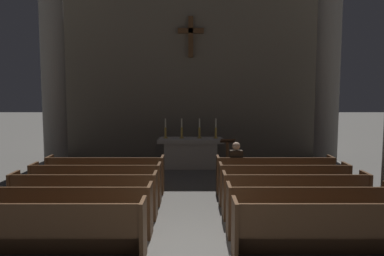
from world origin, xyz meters
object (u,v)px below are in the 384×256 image
Objects in this scene: pew_left_row_1 at (51,230)px; pew_right_row_3 at (297,196)px; column_right_second at (330,58)px; candlestick_outer_left at (167,132)px; column_left_second at (55,58)px; lone_worshipper at (237,166)px; pew_left_row_3 at (86,195)px; candlestick_outer_right at (217,132)px; pew_right_row_4 at (285,184)px; pew_right_row_5 at (276,175)px; candlestick_inner_right at (201,132)px; pew_left_row_5 at (108,175)px; lectern at (229,158)px; pew_left_row_4 at (98,184)px; candlestick_inner_left at (183,132)px; pew_right_row_1 at (331,230)px; pew_right_row_2 at (311,210)px; pew_left_row_2 at (71,210)px; altar at (192,152)px.

pew_right_row_3 is at bearing 24.00° from pew_left_row_1.
column_right_second is 5.91m from candlestick_outer_left.
column_left_second is 5.70× the size of lone_worshipper.
pew_left_row_3 is 5.97m from candlestick_outer_right.
pew_left_row_3 is 1.00× the size of pew_right_row_4.
pew_right_row_5 is 1.01m from lone_worshipper.
pew_left_row_3 is 6.39m from column_left_second.
candlestick_inner_right reaches higher than lone_worshipper.
column_left_second reaches higher than pew_left_row_5.
lectern is at bearing 109.00° from pew_right_row_4.
pew_left_row_4 is 4.42× the size of candlestick_outer_right.
candlestick_inner_left and candlestick_outer_right have the same top height.
lectern is at bearing 60.54° from pew_left_row_1.
candlestick_inner_right is (-1.85, 3.19, 0.75)m from pew_right_row_5.
pew_right_row_1 is 2.56× the size of lectern.
candlestick_inner_left is (-2.45, 4.14, 0.75)m from pew_right_row_4.
pew_right_row_5 is at bearing 90.00° from pew_right_row_2.
pew_left_row_2 is 1.00× the size of pew_right_row_4.
pew_left_row_5 is 4.71m from pew_right_row_3.
candlestick_outer_left is at bearing 180.00° from candlestick_outer_right.
pew_right_row_2 is (4.30, -1.91, 0.00)m from pew_left_row_4.
pew_left_row_2 and pew_right_row_1 have the same top height.
lone_worshipper is (-0.99, 1.00, 0.22)m from pew_right_row_4.
pew_right_row_3 is at bearing -67.15° from altar.
column_left_second is at bearing 143.21° from pew_right_row_3.
pew_left_row_3 is at bearing 156.00° from pew_right_row_1.
pew_left_row_1 is 1.00× the size of pew_left_row_3.
pew_left_row_1 is 4.30m from pew_right_row_1.
candlestick_inner_right reaches higher than altar.
lectern is (1.44, -1.20, -0.67)m from candlestick_inner_left.
lectern is at bearing -76.59° from candlestick_outer_right.
pew_right_row_5 is at bearing -56.00° from altar.
altar is at bearing 67.15° from pew_left_row_3.
lone_worshipper reaches higher than pew_left_row_2.
pew_left_row_1 is at bearing -70.98° from column_left_second.
pew_left_row_3 is 0.96m from pew_left_row_4.
candlestick_outer_left is at bearing 148.86° from lectern.
column_left_second reaches higher than pew_right_row_3.
pew_left_row_5 is at bearing 167.45° from pew_right_row_4.
column_right_second is 3.42× the size of altar.
column_left_second is at bearing 151.87° from lone_worshipper.
pew_left_row_2 and pew_right_row_2 have the same top height.
pew_left_row_1 is 7.29m from candlestick_inner_left.
pew_right_row_3 is at bearing -75.71° from candlestick_outer_right.
lectern reaches higher than pew_left_row_5.
pew_left_row_2 is at bearing -146.26° from pew_right_row_5.
lectern is (3.29, 4.86, 0.07)m from pew_left_row_2.
column_right_second is at bearing 52.30° from pew_right_row_5.
pew_left_row_3 is at bearing 90.00° from pew_left_row_2.
candlestick_outer_right is (3.00, 5.10, 0.75)m from pew_left_row_3.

